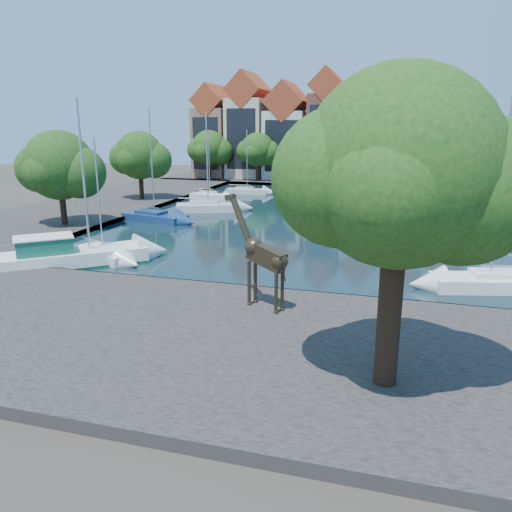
{
  "coord_description": "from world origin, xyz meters",
  "views": [
    {
      "loc": [
        7.51,
        -25.36,
        9.28
      ],
      "look_at": [
        0.81,
        -2.0,
        2.77
      ],
      "focal_mm": 35.0,
      "sensor_mm": 36.0,
      "label": 1
    }
  ],
  "objects_px": {
    "motorsailer": "(67,254)",
    "sailboat_left_a": "(103,252)",
    "giraffe_statue": "(262,254)",
    "sailboat_right_a": "(489,279)",
    "plane_tree": "(403,176)"
  },
  "relations": [
    {
      "from": "motorsailer",
      "to": "sailboat_right_a",
      "type": "height_order",
      "value": "sailboat_right_a"
    },
    {
      "from": "giraffe_statue",
      "to": "sailboat_right_a",
      "type": "relative_size",
      "value": 0.49
    },
    {
      "from": "plane_tree",
      "to": "sailboat_right_a",
      "type": "bearing_deg",
      "value": 68.54
    },
    {
      "from": "giraffe_statue",
      "to": "sailboat_right_a",
      "type": "distance_m",
      "value": 13.77
    },
    {
      "from": "motorsailer",
      "to": "giraffe_statue",
      "type": "bearing_deg",
      "value": -18.27
    },
    {
      "from": "plane_tree",
      "to": "motorsailer",
      "type": "bearing_deg",
      "value": 152.63
    },
    {
      "from": "sailboat_right_a",
      "to": "giraffe_statue",
      "type": "bearing_deg",
      "value": -147.51
    },
    {
      "from": "giraffe_statue",
      "to": "sailboat_left_a",
      "type": "xyz_separation_m",
      "value": [
        -13.39,
        7.04,
        -2.59
      ]
    },
    {
      "from": "plane_tree",
      "to": "sailboat_left_a",
      "type": "xyz_separation_m",
      "value": [
        -19.62,
        13.01,
        -7.1
      ]
    },
    {
      "from": "plane_tree",
      "to": "sailboat_left_a",
      "type": "height_order",
      "value": "plane_tree"
    },
    {
      "from": "plane_tree",
      "to": "giraffe_statue",
      "type": "relative_size",
      "value": 1.96
    },
    {
      "from": "motorsailer",
      "to": "sailboat_left_a",
      "type": "relative_size",
      "value": 1.3
    },
    {
      "from": "plane_tree",
      "to": "giraffe_statue",
      "type": "distance_m",
      "value": 9.73
    },
    {
      "from": "giraffe_statue",
      "to": "sailboat_left_a",
      "type": "bearing_deg",
      "value": 152.27
    },
    {
      "from": "giraffe_statue",
      "to": "sailboat_left_a",
      "type": "distance_m",
      "value": 15.35
    }
  ]
}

